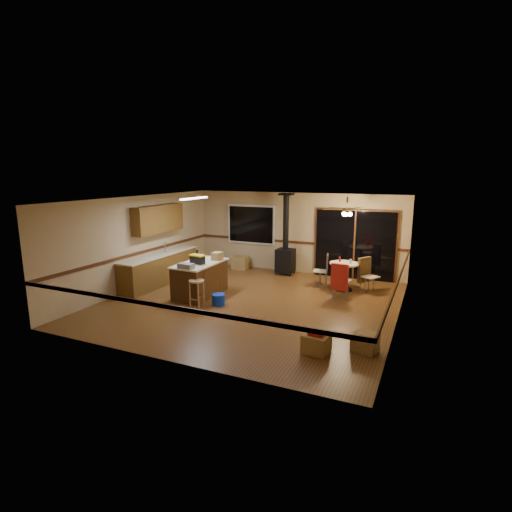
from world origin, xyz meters
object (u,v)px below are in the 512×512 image
Objects in this scene: toolbox_black at (197,260)px; bar_stool at (197,294)px; chair_left at (324,267)px; chair_near at (340,277)px; chair_right at (365,270)px; dining_table at (344,272)px; wood_stove at (285,252)px; toolbox_grey at (186,266)px; box_corner_b at (365,342)px; kitchen_island at (200,279)px; box_under_window at (240,263)px; box_corner_a at (316,344)px; blue_bucket at (219,300)px.

bar_stool is (0.42, -0.73, -0.66)m from toolbox_black.
chair_left is 1.21m from chair_near.
chair_left and chair_right have the same top height.
bar_stool is 4.16m from dining_table.
wood_stove is 2.33m from dining_table.
toolbox_grey is 0.58× the size of bar_stool.
chair_near is (3.04, 2.03, 0.26)m from bar_stool.
bar_stool is 4.66m from chair_right.
chair_left is at bearing 124.00° from chair_near.
box_corner_b is at bearing -12.43° from toolbox_grey.
toolbox_black is 0.53× the size of chair_near.
toolbox_grey is 4.74m from box_corner_b.
chair_left is (2.80, 2.18, 0.14)m from kitchen_island.
chair_left is at bearing -178.65° from chair_right.
chair_right is at bearing 99.60° from box_corner_b.
toolbox_grey reaches higher than kitchen_island.
kitchen_island is 0.67× the size of wood_stove.
toolbox_black is 0.85× the size of box_corner_b.
bar_stool is 4.25m from box_corner_b.
toolbox_grey is 0.57× the size of chair_near.
dining_table is (3.38, 2.19, -0.48)m from toolbox_black.
box_under_window is 6.65m from box_corner_a.
chair_left reaches higher than bar_stool.
bar_stool is 0.97× the size of chair_near.
toolbox_black is 4.35m from box_corner_a.
toolbox_grey reaches higher than chair_near.
wood_stove is 1.74m from chair_left.
chair_right reaches higher than dining_table.
kitchen_island is at bearing -83.66° from box_under_window.
toolbox_grey reaches higher than box_corner_a.
chair_near is at bearing 95.49° from box_corner_a.
chair_left reaches higher than blue_bucket.
toolbox_grey reaches higher than box_corner_b.
blue_bucket is (0.84, -0.50, -0.31)m from kitchen_island.
chair_near is at bearing -26.70° from box_under_window.
box_under_window reaches higher than box_corner_b.
chair_left is (2.78, 2.31, -0.41)m from toolbox_black.
wood_stove is at bearing 154.72° from dining_table.
blue_bucket is (-0.46, -3.55, -0.59)m from wood_stove.
chair_near is 1.62× the size of box_corner_b.
box_corner_b is at bearing -44.10° from box_under_window.
bar_stool is at bearing 168.61° from box_corner_b.
bar_stool is at bearing -146.28° from chair_near.
wood_stove is 3.95m from toolbox_grey.
blue_bucket is at bearing -30.79° from kitchen_island.
toolbox_black is at bearing 92.25° from toolbox_grey.
chair_left is (-0.60, 0.12, 0.06)m from dining_table.
bar_stool is 1.32× the size of chair_left.
blue_bucket is (0.82, -0.37, -0.86)m from toolbox_black.
wood_stove is 3.60× the size of chair_near.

